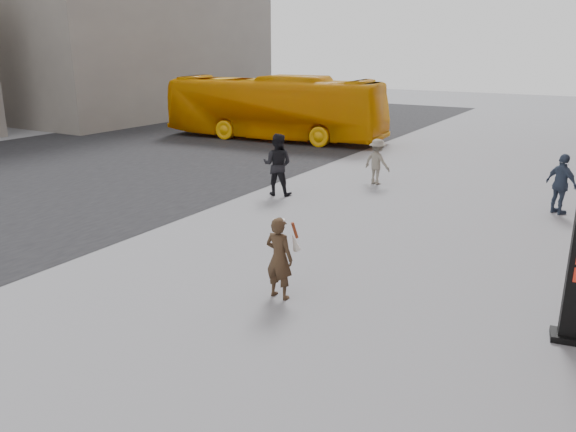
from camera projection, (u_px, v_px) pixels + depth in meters
The scene contains 8 objects.
ground at pixel (289, 300), 10.10m from camera, with size 100.00×100.00×0.00m, color #9E9EA3.
road at pixel (56, 170), 20.63m from camera, with size 16.00×60.00×0.01m, color black.
bg_building_far at pixel (133, 36), 36.90m from camera, with size 10.00×18.00×10.00m, color gray.
woman at pixel (279, 257), 10.02m from camera, with size 0.59×0.54×1.52m.
bus at pixel (274, 108), 27.14m from camera, with size 2.56×10.94×3.05m, color orange.
pedestrian_a at pixel (277, 164), 17.02m from camera, with size 0.91×0.71×1.88m, color black.
pedestrian_b at pixel (377, 162), 18.40m from camera, with size 0.97×0.56×1.50m, color gray.
pedestrian_c at pixel (561, 184), 15.09m from camera, with size 0.97×0.40×1.65m, color #354259.
Camera 1 is at (4.75, -7.91, 4.39)m, focal length 35.00 mm.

